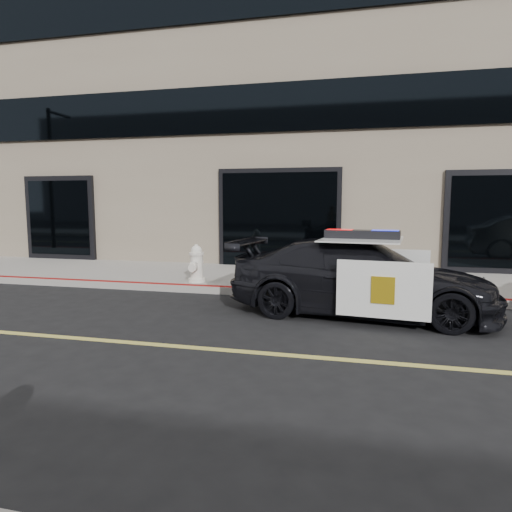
# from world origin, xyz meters

# --- Properties ---
(ground) EXTENTS (120.00, 120.00, 0.00)m
(ground) POSITION_xyz_m (0.00, 0.00, 0.00)
(ground) COLOR black
(ground) RESTS_ON ground
(sidewalk_n) EXTENTS (60.00, 3.50, 0.15)m
(sidewalk_n) POSITION_xyz_m (0.00, 5.25, 0.07)
(sidewalk_n) COLOR gray
(sidewalk_n) RESTS_ON ground
(building_n) EXTENTS (60.00, 7.00, 12.00)m
(building_n) POSITION_xyz_m (0.00, 10.50, 6.00)
(building_n) COLOR #756856
(building_n) RESTS_ON ground
(police_car) EXTENTS (2.75, 4.88, 1.48)m
(police_car) POSITION_xyz_m (1.33, 2.42, 0.66)
(police_car) COLOR black
(police_car) RESTS_ON ground
(fire_hydrant) EXTENTS (0.39, 0.54, 0.85)m
(fire_hydrant) POSITION_xyz_m (-2.31, 3.98, 0.55)
(fire_hydrant) COLOR white
(fire_hydrant) RESTS_ON sidewalk_n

